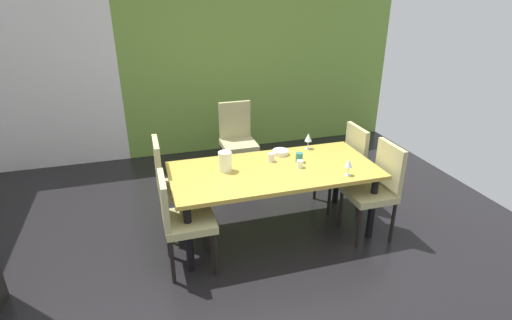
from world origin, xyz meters
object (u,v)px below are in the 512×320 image
at_px(chair_left_near, 180,217).
at_px(chair_right_near, 377,185).
at_px(cup_left, 271,157).
at_px(dining_table, 274,175).
at_px(wine_glass_near_window, 308,138).
at_px(cup_west, 300,164).
at_px(serving_bowl_front, 281,152).
at_px(chair_head_far, 237,137).
at_px(cup_near_shelf, 299,157).
at_px(chair_right_far, 345,162).
at_px(pitcher_east, 225,161).
at_px(chair_left_far, 172,182).
at_px(wine_glass_north, 349,164).

distance_m(chair_left_near, chair_right_near, 1.95).
bearing_deg(cup_left, dining_table, -99.57).
height_order(wine_glass_near_window, cup_west, wine_glass_near_window).
relative_size(wine_glass_near_window, serving_bowl_front, 1.04).
distance_m(chair_head_far, cup_near_shelf, 1.39).
relative_size(chair_head_far, cup_near_shelf, 10.08).
height_order(dining_table, chair_right_far, chair_right_far).
distance_m(cup_near_shelf, pitcher_east, 0.77).
xyz_separation_m(chair_right_far, chair_left_far, (-1.96, -0.00, 0.02)).
bearing_deg(chair_head_far, chair_right_near, 119.75).
xyz_separation_m(cup_left, cup_west, (0.23, -0.23, -0.01)).
bearing_deg(serving_bowl_front, pitcher_east, -160.66).
bearing_deg(cup_west, chair_left_near, -167.30).
distance_m(dining_table, pitcher_east, 0.51).
distance_m(cup_west, pitcher_east, 0.74).
bearing_deg(chair_left_near, pitcher_east, 129.65).
distance_m(wine_glass_near_window, cup_west, 0.53).
xyz_separation_m(chair_right_far, serving_bowl_front, (-0.79, 0.00, 0.21)).
relative_size(chair_head_far, wine_glass_near_window, 5.63).
height_order(wine_glass_north, serving_bowl_front, wine_glass_north).
distance_m(chair_left_near, wine_glass_north, 1.63).
relative_size(wine_glass_near_window, cup_left, 2.01).
bearing_deg(chair_right_near, cup_west, 69.05).
bearing_deg(chair_right_far, cup_west, 116.95).
bearing_deg(wine_glass_north, chair_left_near, 179.47).
xyz_separation_m(wine_glass_north, cup_west, (-0.37, 0.29, -0.08)).
bearing_deg(dining_table, chair_left_near, -161.73).
bearing_deg(chair_left_near, serving_bowl_front, 119.17).
xyz_separation_m(dining_table, pitcher_east, (-0.47, 0.10, 0.17)).
relative_size(chair_head_far, cup_west, 13.43).
xyz_separation_m(chair_right_far, chair_right_near, (0.00, -0.64, 0.01)).
xyz_separation_m(wine_glass_north, serving_bowl_front, (-0.44, 0.66, -0.10)).
height_order(chair_right_far, cup_near_shelf, chair_right_far).
distance_m(wine_glass_north, cup_west, 0.48).
bearing_deg(chair_right_near, pitcher_east, 73.97).
bearing_deg(chair_right_far, dining_table, 108.24).
relative_size(chair_right_far, cup_near_shelf, 9.53).
bearing_deg(cup_near_shelf, chair_right_near, -30.85).
distance_m(chair_left_near, wine_glass_near_window, 1.70).
relative_size(dining_table, cup_near_shelf, 20.48).
distance_m(dining_table, cup_west, 0.28).
bearing_deg(chair_head_far, wine_glass_near_window, 118.17).
height_order(chair_right_far, cup_left, chair_right_far).
relative_size(chair_head_far, wine_glass_north, 6.10).
distance_m(chair_left_near, cup_west, 1.28).
relative_size(dining_table, chair_left_far, 1.99).
xyz_separation_m(chair_right_far, cup_left, (-0.95, -0.14, 0.23)).
distance_m(dining_table, chair_left_far, 1.04).
bearing_deg(pitcher_east, cup_west, -10.87).
distance_m(wine_glass_north, serving_bowl_front, 0.80).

